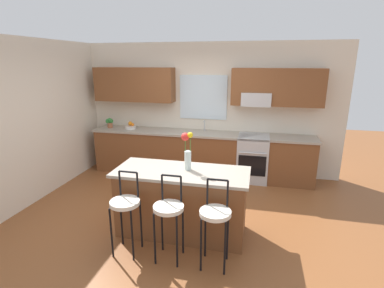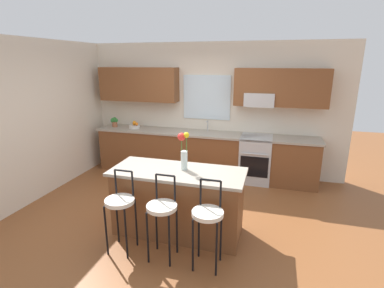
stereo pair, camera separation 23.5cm
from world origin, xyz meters
name	(u,v)px [view 1 (the left image)]	position (x,y,z in m)	size (l,w,h in m)	color
ground_plane	(179,214)	(0.00, 0.00, 0.00)	(14.00, 14.00, 0.00)	brown
wall_left	(41,119)	(-2.56, 0.30, 1.35)	(0.12, 4.60, 2.70)	beige
back_wall_assembly	(204,102)	(0.02, 1.99, 1.51)	(5.60, 0.50, 2.70)	beige
counter_run	(200,154)	(0.00, 1.70, 0.47)	(4.56, 0.64, 0.92)	brown
sink_faucet	(204,124)	(0.06, 1.84, 1.06)	(0.02, 0.13, 0.23)	#B7BABC
oven_range	(253,158)	(1.08, 1.68, 0.46)	(0.60, 0.64, 0.92)	#B7BABC
kitchen_island	(182,202)	(0.18, -0.48, 0.46)	(1.80, 0.75, 0.92)	brown
bar_stool_near	(125,206)	(-0.37, -1.06, 0.64)	(0.36, 0.36, 1.04)	black
bar_stool_middle	(169,211)	(0.18, -1.06, 0.64)	(0.36, 0.36, 1.04)	black
bar_stool_far	(215,216)	(0.73, -1.06, 0.64)	(0.36, 0.36, 1.04)	black
flower_vase	(187,150)	(0.25, -0.41, 1.19)	(0.16, 0.11, 0.52)	silver
fruit_bowl_oranges	(131,126)	(-1.53, 1.70, 0.97)	(0.24, 0.24, 0.16)	silver
potted_plant_small	(110,122)	(-2.02, 1.70, 1.04)	(0.18, 0.12, 0.22)	#9E5B3D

